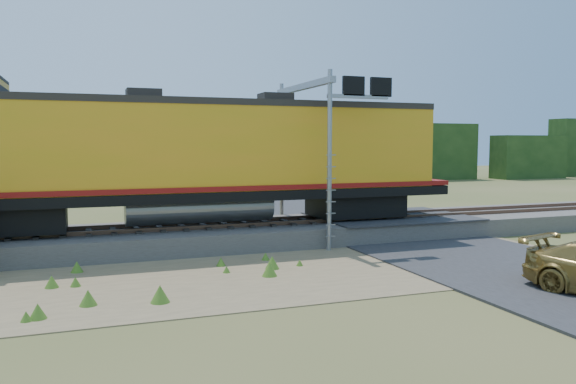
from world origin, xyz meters
name	(u,v)px	position (x,y,z in m)	size (l,w,h in m)	color
ground	(297,274)	(0.00, 0.00, 0.00)	(140.00, 140.00, 0.00)	#475123
ballast	(246,234)	(0.00, 6.00, 0.40)	(70.00, 5.00, 0.80)	slate
rails	(246,222)	(0.00, 6.00, 0.88)	(70.00, 1.54, 0.16)	brown
dirt_shoulder	(233,275)	(-2.00, 0.50, 0.01)	(26.00, 8.00, 0.03)	#8C7754
road	(462,253)	(7.00, 0.74, 0.09)	(7.00, 66.00, 0.86)	#38383A
tree_line_north	(155,155)	(0.00, 38.00, 3.07)	(130.00, 3.00, 6.50)	#1A3613
weed_clumps	(189,282)	(-3.50, 0.10, 0.00)	(15.00, 6.20, 0.56)	#497421
locomotive	(192,156)	(-2.26, 6.00, 3.73)	(21.78, 3.32, 5.62)	black
signal_gantry	(317,118)	(2.95, 5.33, 5.30)	(2.80, 6.20, 7.06)	gray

